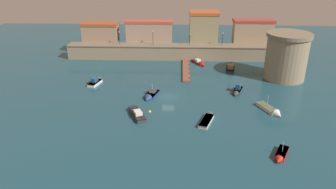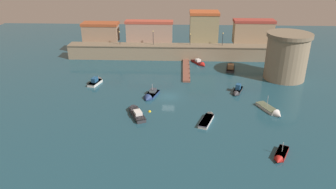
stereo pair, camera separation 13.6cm
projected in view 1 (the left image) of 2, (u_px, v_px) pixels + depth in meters
The scene contains 19 objects.
ground_plane at pixel (168, 97), 63.94m from camera, with size 136.54×136.54×0.00m, color #1E4756.
quay_wall at pixel (172, 52), 85.72m from camera, with size 55.01×4.24×3.78m.
old_town_backdrop at pixel (182, 30), 87.46m from camera, with size 51.77×6.06×8.14m.
fortress_tower at pixel (286, 56), 71.07m from camera, with size 9.64×9.64×10.35m.
pier_dock at pixel (186, 70), 77.58m from camera, with size 1.66×15.11×0.70m.
quay_lamp_0 at pixel (119, 36), 84.52m from camera, with size 0.32×0.32×3.47m.
quay_lamp_1 at pixel (153, 36), 84.14m from camera, with size 0.32×0.32×3.71m.
quay_lamp_2 at pixel (190, 37), 83.94m from camera, with size 0.32×0.32×3.05m.
quay_lamp_3 at pixel (223, 37), 83.56m from camera, with size 0.32×0.32×3.36m.
moored_boat_0 at pixel (200, 63), 82.10m from camera, with size 3.97×5.75×1.52m.
moored_boat_1 at pixel (272, 111), 57.70m from camera, with size 4.08×6.33×3.22m.
moored_boat_2 at pixel (281, 155), 45.04m from camera, with size 3.17×4.47×2.46m.
moored_boat_3 at pixel (237, 91), 65.45m from camera, with size 2.94×4.86×2.04m.
moored_boat_4 at pixel (150, 96), 63.59m from camera, with size 3.25×5.54×2.98m.
moored_boat_5 at pixel (136, 112), 56.90m from camera, with size 4.16×6.86×1.65m.
moored_boat_6 at pixel (230, 67), 78.92m from camera, with size 2.69×6.13×2.18m.
moored_boat_7 at pixel (97, 81), 70.26m from camera, with size 2.82×5.15×2.02m.
moored_boat_8 at pixel (208, 118), 55.08m from camera, with size 3.39×6.25×1.39m.
mooring_buoy_0 at pixel (150, 112), 57.94m from camera, with size 0.55×0.55×0.55m, color yellow.
Camera 1 is at (2.28, -58.15, 26.49)m, focal length 34.50 mm.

